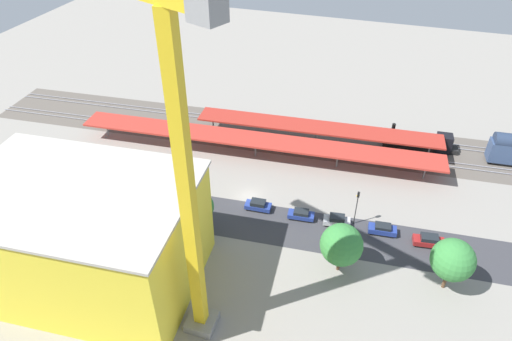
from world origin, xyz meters
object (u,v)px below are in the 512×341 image
Objects in this scene: platform_canopy_near at (256,140)px; street_tree_3 at (45,179)px; parked_car_0 at (429,241)px; parked_car_1 at (382,229)px; construction_building at (84,237)px; street_tree_2 at (199,207)px; box_truck_0 at (125,196)px; parked_car_4 at (258,206)px; street_tree_0 at (341,245)px; traffic_light at (357,203)px; parked_car_2 at (337,221)px; street_tree_1 at (453,260)px; platform_canopy_far at (317,127)px; tower_crane at (171,164)px; locomotive at (421,141)px; parked_car_3 at (301,215)px.

platform_canopy_near is 9.18× the size of street_tree_3.
parked_car_0 is (-32.30, 14.98, -2.87)m from platform_canopy_near.
street_tree_3 is at bearing 9.76° from parked_car_1.
platform_canopy_near is 2.40× the size of construction_building.
box_truck_0 is at bearing -7.92° from street_tree_2.
street_tree_2 is at bearing 46.57° from parked_car_4.
construction_building is at bearing 19.29° from street_tree_0.
parked_car_2 is at bearing 23.79° from traffic_light.
street_tree_1 is 1.15× the size of street_tree_2.
platform_canopy_far is 1.16× the size of tower_crane.
street_tree_3 is at bearing 10.92° from parked_car_2.
construction_building reaches higher than parked_car_0.
street_tree_0 reaches higher than street_tree_3.
traffic_light is (9.69, 25.98, 2.55)m from locomotive.
parked_car_2 is 0.69× the size of traffic_light.
platform_canopy_near is at bearing 22.09° from locomotive.
parked_car_3 is 0.57× the size of street_tree_3.
traffic_light is at bearing -175.15° from parked_car_4.
street_tree_0 is (-1.72, 9.20, 4.14)m from parked_car_2.
street_tree_0 reaches higher than street_tree_2.
parked_car_2 reaches higher than parked_car_4.
parked_car_3 is 12.43m from street_tree_0.
parked_car_0 is 0.12× the size of tower_crane.
street_tree_3 is at bearing 38.50° from platform_canopy_far.
street_tree_2 is at bearing -4.04° from street_tree_0.
locomotive is (-30.57, -12.41, -1.96)m from platform_canopy_near.
locomotive is at bearing -118.68° from tower_crane.
street_tree_3 reaches higher than parked_car_1.
tower_crane is at bearing 80.91° from platform_canopy_far.
street_tree_1 is at bearing 179.52° from street_tree_2.
street_tree_1 reaches higher than traffic_light.
parked_car_4 is (7.32, -0.05, 0.04)m from parked_car_3.
parked_car_1 is at bearing 79.10° from locomotive.
tower_crane is 35.88m from traffic_light.
locomotive reaches higher than parked_car_0.
parked_car_4 is 16.14m from traffic_light.
parked_car_3 is at bearing -152.73° from street_tree_2.
construction_building is at bearing 15.07° from street_tree_1.
box_truck_0 is (34.76, 5.63, 0.98)m from parked_car_2.
street_tree_0 is at bearing 4.93° from street_tree_1.
platform_canopy_far is at bearing -84.66° from parked_car_3.
street_tree_1 is (-14.39, -1.24, 0.43)m from street_tree_0.
platform_canopy_far is at bearing -51.40° from street_tree_1.
street_tree_0 is (-14.81, 9.02, 4.20)m from parked_car_4.
street_tree_2 is at bearing -177.00° from street_tree_3.
parked_car_0 reaches higher than parked_car_1.
box_truck_0 is at bearing -2.63° from street_tree_1.
platform_canopy_far is 10.07× the size of parked_car_0.
traffic_light is at bearing 69.55° from locomotive.
locomotive is 3.02× the size of parked_car_0.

